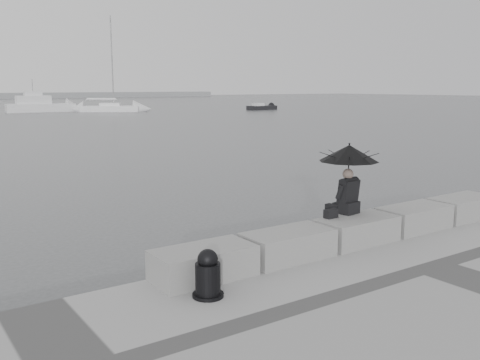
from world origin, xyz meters
TOP-DOWN VIEW (x-y plane):
  - ground at (0.00, 0.00)m, footprint 360.00×360.00m
  - stone_block_far_left at (-3.40, -0.45)m, footprint 1.60×0.80m
  - stone_block_left at (-1.70, -0.45)m, footprint 1.60×0.80m
  - stone_block_centre at (0.00, -0.45)m, footprint 1.60×0.80m
  - stone_block_right at (1.70, -0.45)m, footprint 1.60×0.80m
  - stone_block_far_right at (3.40, -0.45)m, footprint 1.60×0.80m
  - seated_person at (0.11, -0.08)m, footprint 1.16×1.16m
  - bag at (-0.43, -0.18)m, footprint 0.26×0.15m
  - mooring_bollard at (-3.73, -1.13)m, footprint 0.45×0.45m
  - sailboat_right at (19.88, 63.93)m, footprint 7.96×6.01m
  - motor_cruiser at (11.78, 68.65)m, footprint 9.04×3.58m
  - small_motorboat at (40.68, 56.85)m, footprint 4.80×1.89m

SIDE VIEW (x-z plane):
  - ground at x=0.00m, z-range 0.00..0.00m
  - small_motorboat at x=40.68m, z-range -0.23..0.87m
  - sailboat_right at x=19.88m, z-range -5.93..6.97m
  - stone_block_far_left at x=-3.40m, z-range 0.50..1.00m
  - stone_block_left at x=-1.70m, z-range 0.50..1.00m
  - stone_block_centre at x=0.00m, z-range 0.50..1.00m
  - stone_block_right at x=1.70m, z-range 0.50..1.00m
  - stone_block_far_right at x=3.40m, z-range 0.50..1.00m
  - mooring_bollard at x=-3.73m, z-range 0.45..1.16m
  - motor_cruiser at x=11.78m, z-range -1.36..3.14m
  - bag at x=-0.43m, z-range 1.00..1.17m
  - seated_person at x=0.11m, z-range 1.31..2.70m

